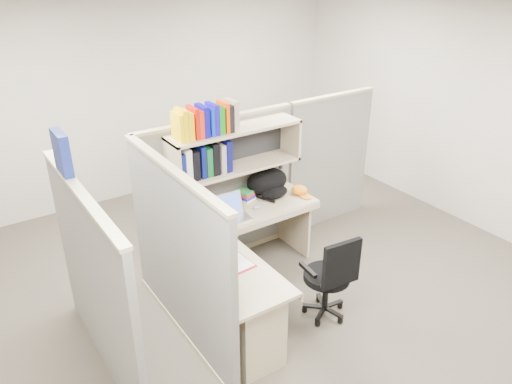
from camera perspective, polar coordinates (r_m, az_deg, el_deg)
ground at (r=5.08m, az=1.19°, el=-11.99°), size 6.00×6.00×0.00m
room_shell at (r=4.27m, az=1.39°, el=5.36°), size 6.00×6.00×6.00m
cubicle at (r=4.75m, az=-5.49°, el=-1.99°), size 3.79×1.84×1.95m
desk at (r=4.44m, az=-1.01°, el=-11.23°), size 1.74×1.75×0.73m
laptop at (r=4.86m, az=-2.72°, el=-1.93°), size 0.35×0.35×0.24m
backpack at (r=5.34m, az=1.66°, el=1.01°), size 0.50×0.41×0.28m
orange_cap at (r=5.42m, az=4.95°, el=0.24°), size 0.18×0.21×0.10m
snack_canister at (r=4.32m, az=-2.75°, el=-6.89°), size 0.11×0.11×0.10m
tissue_box at (r=3.94m, az=-4.42°, el=-9.79°), size 0.15×0.15×0.19m
mouse at (r=5.11m, az=0.11°, el=-1.75°), size 0.10×0.08×0.03m
paper_cup at (r=5.21m, az=-3.77°, el=-0.82°), size 0.08×0.08×0.10m
book_stack at (r=5.29m, az=-1.38°, el=-0.30°), size 0.21×0.25×0.10m
loose_paper at (r=4.29m, az=-2.32°, el=-7.99°), size 0.22×0.29×0.00m
task_chair at (r=4.71m, az=8.28°, el=-10.91°), size 0.49×0.45×0.90m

